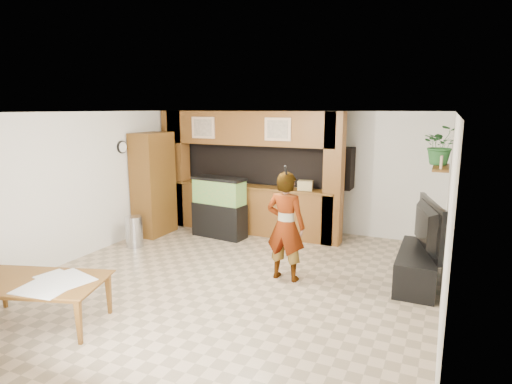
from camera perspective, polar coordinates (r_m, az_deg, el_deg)
The scene contains 22 objects.
floor at distance 6.89m, azimuth -3.09°, elevation -11.61°, with size 6.50×6.50×0.00m, color tan.
ceiling at distance 6.35m, azimuth -3.34°, elevation 10.57°, with size 6.50×6.50×0.00m, color white.
wall_back at distance 9.45m, azimuth 5.92°, elevation 2.81°, with size 6.00×6.00×0.00m, color silver.
wall_left at distance 8.30m, azimuth -21.92°, elevation 0.89°, with size 6.50×6.50×0.00m, color silver.
wall_right at distance 5.79m, azimuth 24.20°, elevation -3.46°, with size 6.50×6.50×0.00m, color silver.
partition at distance 9.23m, azimuth -0.89°, elevation 2.75°, with size 4.20×0.99×2.60m.
wall_clock at distance 8.91m, azimuth -17.42°, elevation 5.74°, with size 0.05×0.25×0.25m.
wall_shelf at distance 7.64m, azimuth 23.45°, elevation 2.99°, with size 0.25×0.90×0.04m, color brown.
pantry_cabinet at distance 9.29m, azimuth -13.53°, elevation 1.04°, with size 0.54×0.88×2.16m, color brown.
trash_can at distance 8.66m, azimuth -15.92°, elevation -5.10°, with size 0.33×0.33×0.60m, color #B2B2B7.
aquarium at distance 8.93m, azimuth -4.91°, elevation -2.12°, with size 1.14×0.43×1.26m.
tv_stand at distance 7.12m, azimuth 20.76°, elevation -9.34°, with size 0.57×1.55×0.52m, color black.
television at distance 6.93m, azimuth 21.13°, elevation -4.26°, with size 1.37×0.18×0.79m, color black.
photo_frame at distance 7.34m, azimuth 23.48°, elevation 3.66°, with size 0.03×0.15×0.20m, color tan.
potted_plant at distance 7.84m, azimuth 23.47°, elevation 5.76°, with size 0.59×0.52×0.66m, color #245B28.
person at distance 6.66m, azimuth 3.97°, elevation -4.58°, with size 0.63×0.41×1.72m, color #A07757.
microphone at distance 6.30m, azimuth 4.00°, elevation 2.91°, with size 0.03×0.03×0.15m, color black.
dining_table at distance 6.08m, azimuth -27.24°, elevation -13.11°, with size 1.65×0.92×0.58m, color brown.
newspaper_a at distance 5.87m, azimuth -23.70°, elevation -10.57°, with size 0.61×0.44×0.01m, color silver.
newspaper_b at distance 5.69m, azimuth -26.60°, elevation -11.51°, with size 0.60×0.43×0.01m, color silver.
newspaper_c at distance 5.98m, azimuth -25.07°, elevation -10.29°, with size 0.50×0.36×0.01m, color silver.
counter_box at distance 8.61m, azimuth 6.60°, elevation 0.88°, with size 0.29×0.19×0.19m, color #A18A57.
Camera 1 is at (2.94, -5.63, 2.66)m, focal length 30.00 mm.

